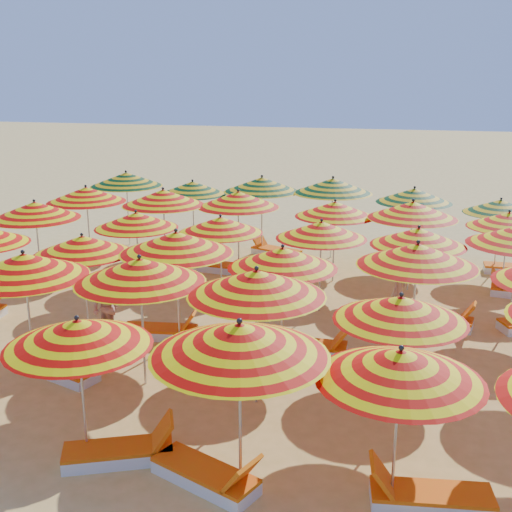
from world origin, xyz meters
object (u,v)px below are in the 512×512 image
(umbrella_20, at_px, (220,225))
(umbrella_33, at_px, (333,186))
(umbrella_2, at_px, (78,333))
(lounger_10, at_px, (19,285))
(umbrella_22, at_px, (418,237))
(umbrella_24, at_px, (86,195))
(umbrella_8, at_px, (140,271))
(umbrella_10, at_px, (401,309))
(lounger_16, at_px, (275,251))
(umbrella_4, at_px, (400,366))
(beachgoer_b, at_px, (106,308))
(lounger_11, at_px, (438,320))
(umbrella_28, at_px, (413,210))
(umbrella_25, at_px, (163,198))
(umbrella_35, at_px, (500,206))
(umbrella_14, at_px, (176,243))
(umbrella_32, at_px, (262,185))
(lounger_3, at_px, (428,497))
(umbrella_21, at_px, (321,230))
(umbrella_29, at_px, (509,220))
(umbrella_27, at_px, (335,209))
(umbrella_18, at_px, (35,210))
(umbrella_31, at_px, (193,188))
(umbrella_13, at_px, (82,245))
(umbrella_30, at_px, (126,179))
(umbrella_34, at_px, (414,195))
(lounger_2, at_px, (207,476))
(lounger_7, at_px, (162,331))
(lounger_8, at_px, (310,347))
(lounger_1, at_px, (121,452))
(lounger_5, at_px, (62,370))
(umbrella_19, at_px, (136,220))
(lounger_13, at_px, (80,258))
(umbrella_15, at_px, (283,258))
(umbrella_16, at_px, (417,255))
(umbrella_7, at_px, (24,265))
(umbrella_9, at_px, (257,283))

(umbrella_20, height_order, umbrella_33, umbrella_33)
(umbrella_2, relative_size, lounger_10, 1.43)
(umbrella_22, bearing_deg, lounger_10, -177.98)
(umbrella_24, bearing_deg, umbrella_8, -54.90)
(umbrella_10, bearing_deg, lounger_16, 113.72)
(umbrella_4, bearing_deg, lounger_16, 109.96)
(beachgoer_b, bearing_deg, lounger_11, 33.65)
(umbrella_28, relative_size, lounger_16, 1.67)
(umbrella_25, distance_m, umbrella_35, 10.17)
(umbrella_33, bearing_deg, umbrella_14, -106.63)
(umbrella_32, bearing_deg, lounger_3, -66.18)
(umbrella_4, distance_m, lounger_3, 2.06)
(umbrella_21, bearing_deg, umbrella_29, 29.34)
(lounger_10, bearing_deg, umbrella_27, -178.74)
(umbrella_18, relative_size, umbrella_22, 1.16)
(umbrella_21, xyz_separation_m, umbrella_31, (-5.17, 4.89, 0.03))
(umbrella_13, relative_size, umbrella_30, 1.03)
(lounger_3, distance_m, beachgoer_b, 8.50)
(umbrella_13, distance_m, umbrella_34, 10.63)
(lounger_2, relative_size, lounger_7, 1.02)
(umbrella_30, distance_m, lounger_8, 11.21)
(umbrella_14, bearing_deg, umbrella_28, 45.77)
(lounger_1, height_order, lounger_16, same)
(lounger_7, distance_m, lounger_16, 7.55)
(umbrella_24, height_order, umbrella_35, umbrella_24)
(umbrella_25, relative_size, lounger_5, 1.66)
(umbrella_19, distance_m, umbrella_25, 2.19)
(beachgoer_b, bearing_deg, umbrella_8, -32.52)
(umbrella_13, xyz_separation_m, umbrella_24, (-2.62, 5.00, 0.17))
(umbrella_28, height_order, lounger_8, umbrella_28)
(umbrella_10, bearing_deg, umbrella_32, 115.74)
(umbrella_19, bearing_deg, lounger_13, 142.67)
(umbrella_24, bearing_deg, umbrella_30, 88.26)
(umbrella_20, relative_size, umbrella_33, 0.79)
(umbrella_8, xyz_separation_m, umbrella_18, (-5.19, 4.60, -0.03))
(umbrella_29, relative_size, lounger_16, 1.60)
(umbrella_4, bearing_deg, umbrella_19, 134.08)
(umbrella_14, height_order, umbrella_22, umbrella_14)
(umbrella_30, bearing_deg, umbrella_32, 0.08)
(umbrella_13, distance_m, lounger_10, 4.48)
(umbrella_34, bearing_deg, umbrella_15, -108.06)
(umbrella_16, bearing_deg, umbrella_20, 152.70)
(umbrella_8, height_order, umbrella_25, umbrella_25)
(umbrella_7, xyz_separation_m, umbrella_14, (2.27, 2.28, 0.03))
(umbrella_25, height_order, lounger_13, umbrella_25)
(umbrella_16, relative_size, umbrella_20, 1.08)
(umbrella_34, height_order, umbrella_35, umbrella_34)
(umbrella_10, relative_size, umbrella_19, 0.90)
(umbrella_9, xyz_separation_m, lounger_3, (3.09, -2.32, -2.18))
(umbrella_21, bearing_deg, umbrella_27, 90.00)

